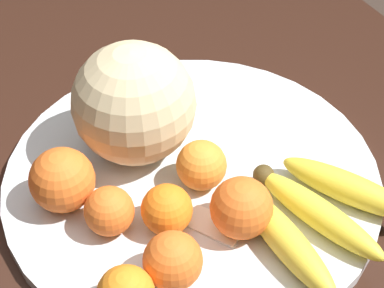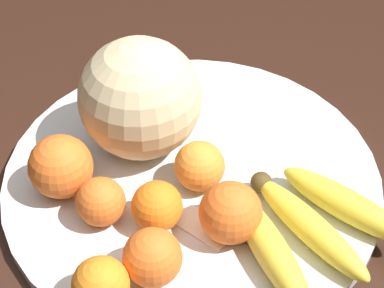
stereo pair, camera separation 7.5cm
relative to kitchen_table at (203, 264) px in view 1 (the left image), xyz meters
The scene contains 11 objects.
kitchen_table is the anchor object (origin of this frame).
fruit_bowl 0.12m from the kitchen_table, 11.99° to the right, with size 0.46×0.46×0.02m.
melon 0.23m from the kitchen_table, 13.89° to the left, with size 0.15×0.15×0.15m.
banana_bunch 0.19m from the kitchen_table, 130.48° to the right, with size 0.19×0.18×0.04m.
orange_front_left 0.18m from the kitchen_table, 133.82° to the left, with size 0.06×0.06×0.06m.
orange_front_right 0.18m from the kitchen_table, 79.98° to the left, with size 0.06×0.06×0.06m.
orange_mid_center 0.16m from the kitchen_table, 159.32° to the right, with size 0.07×0.07×0.07m.
orange_back_left 0.22m from the kitchen_table, 60.82° to the left, with size 0.08×0.08×0.08m.
orange_back_right 0.16m from the kitchen_table, 99.93° to the left, with size 0.06×0.06×0.06m.
orange_top_small 0.15m from the kitchen_table, 22.92° to the right, with size 0.06×0.06×0.06m.
produce_tag 0.12m from the kitchen_table, 154.85° to the left, with size 0.09×0.08×0.00m.
Camera 1 is at (-0.42, 0.24, 1.34)m, focal length 60.00 mm.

